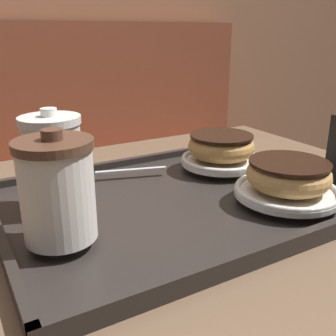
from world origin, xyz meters
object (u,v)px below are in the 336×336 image
object	(u,v)px
coffee_cup_front	(57,190)
donut_plain	(221,145)
coffee_cup_rear	(53,160)
spoon	(98,172)
donut_chocolate_glazed	(288,174)

from	to	relation	value
coffee_cup_front	donut_plain	xyz separation A→B (m)	(0.32, 0.12, -0.03)
coffee_cup_rear	donut_plain	xyz separation A→B (m)	(0.30, 0.02, -0.03)
coffee_cup_front	coffee_cup_rear	bearing A→B (deg)	77.46
coffee_cup_rear	spoon	distance (m)	0.13
coffee_cup_rear	spoon	size ratio (longest dim) A/B	0.86
donut_plain	spoon	distance (m)	0.22
coffee_cup_front	coffee_cup_rear	distance (m)	0.11
donut_chocolate_glazed	coffee_cup_rear	bearing A→B (deg)	153.24
coffee_cup_front	donut_chocolate_glazed	distance (m)	0.32
coffee_cup_front	coffee_cup_rear	xyz separation A→B (m)	(0.02, 0.10, 0.00)
donut_chocolate_glazed	spoon	xyz separation A→B (m)	(-0.21, 0.23, -0.03)
donut_chocolate_glazed	coffee_cup_front	bearing A→B (deg)	172.12
donut_chocolate_glazed	donut_plain	size ratio (longest dim) A/B	1.02
coffee_cup_front	donut_plain	bearing A→B (deg)	20.58
donut_chocolate_glazed	donut_plain	bearing A→B (deg)	87.90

